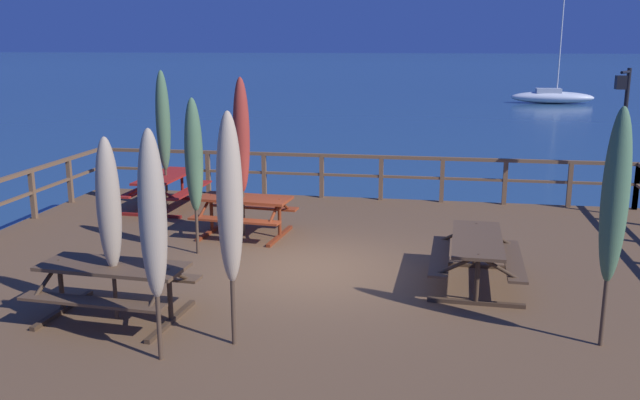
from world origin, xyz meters
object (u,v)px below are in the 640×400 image
at_px(patio_umbrella_short_front, 153,216).
at_px(picnic_table_mid_left, 114,279).
at_px(patio_umbrella_short_mid, 230,200).
at_px(lamp_post_hooked, 622,120).
at_px(patio_umbrella_tall_mid_left, 615,198).
at_px(patio_umbrella_tall_back_left, 163,122).
at_px(patio_umbrella_tall_back_right, 194,156).
at_px(patio_umbrella_tall_mid_right, 109,205).
at_px(sailboat_distant, 552,97).
at_px(picnic_table_back_left, 477,250).
at_px(patio_umbrella_short_back, 241,136).
at_px(picnic_table_front_left, 167,184).
at_px(picnic_table_mid_centre, 245,208).

bearing_deg(patio_umbrella_short_front, picnic_table_mid_left, 135.19).
distance_m(patio_umbrella_short_mid, lamp_post_hooked, 9.94).
height_order(patio_umbrella_tall_mid_left, patio_umbrella_tall_back_left, patio_umbrella_tall_back_left).
relative_size(picnic_table_mid_left, lamp_post_hooked, 0.66).
relative_size(patio_umbrella_tall_back_left, patio_umbrella_tall_back_right, 1.12).
height_order(patio_umbrella_tall_mid_right, patio_umbrella_short_front, patio_umbrella_short_front).
relative_size(patio_umbrella_tall_mid_left, patio_umbrella_short_front, 1.07).
height_order(patio_umbrella_tall_mid_right, patio_umbrella_short_mid, patio_umbrella_short_mid).
bearing_deg(sailboat_distant, patio_umbrella_tall_back_right, -106.82).
height_order(picnic_table_back_left, lamp_post_hooked, lamp_post_hooked).
relative_size(patio_umbrella_tall_mid_left, patio_umbrella_tall_mid_right, 1.19).
height_order(patio_umbrella_short_back, patio_umbrella_short_mid, patio_umbrella_short_back).
height_order(patio_umbrella_short_mid, lamp_post_hooked, lamp_post_hooked).
bearing_deg(patio_umbrella_tall_mid_left, picnic_table_back_left, 126.03).
bearing_deg(patio_umbrella_tall_back_left, picnic_table_back_left, -30.83).
relative_size(picnic_table_front_left, patio_umbrella_tall_mid_right, 0.85).
relative_size(picnic_table_back_left, sailboat_distant, 0.28).
bearing_deg(patio_umbrella_tall_back_left, patio_umbrella_tall_mid_left, -36.28).
distance_m(picnic_table_front_left, sailboat_distant, 41.59).
height_order(patio_umbrella_tall_back_right, lamp_post_hooked, lamp_post_hooked).
height_order(patio_umbrella_short_mid, sailboat_distant, sailboat_distant).
relative_size(patio_umbrella_tall_back_right, patio_umbrella_short_front, 1.00).
xyz_separation_m(picnic_table_front_left, patio_umbrella_tall_mid_left, (8.19, -6.02, 1.35)).
bearing_deg(patio_umbrella_tall_back_right, picnic_table_mid_left, -92.33).
distance_m(picnic_table_back_left, patio_umbrella_short_front, 5.21).
xyz_separation_m(picnic_table_front_left, patio_umbrella_tall_mid_right, (1.78, -6.23, 1.05)).
height_order(picnic_table_front_left, patio_umbrella_tall_back_right, patio_umbrella_tall_back_right).
relative_size(patio_umbrella_short_mid, sailboat_distant, 0.38).
distance_m(picnic_table_mid_left, patio_umbrella_tall_back_left, 6.60).
bearing_deg(sailboat_distant, picnic_table_back_left, -100.39).
bearing_deg(sailboat_distant, patio_umbrella_short_front, -104.25).
bearing_deg(patio_umbrella_short_front, picnic_table_front_left, 111.46).
xyz_separation_m(picnic_table_mid_left, patio_umbrella_tall_back_left, (-1.76, 6.19, 1.43)).
xyz_separation_m(picnic_table_mid_left, patio_umbrella_short_front, (1.12, -1.11, 1.22)).
relative_size(picnic_table_front_left, patio_umbrella_short_back, 0.69).
bearing_deg(picnic_table_back_left, picnic_table_mid_centre, 153.85).
xyz_separation_m(patio_umbrella_tall_mid_left, patio_umbrella_short_front, (-5.31, -1.29, -0.13)).
bearing_deg(picnic_table_back_left, picnic_table_front_left, 149.09).
xyz_separation_m(patio_umbrella_tall_mid_left, patio_umbrella_short_back, (-5.82, 4.12, 0.06)).
height_order(patio_umbrella_tall_mid_left, sailboat_distant, sailboat_distant).
xyz_separation_m(patio_umbrella_tall_back_left, patio_umbrella_short_front, (2.88, -7.30, -0.21)).
bearing_deg(picnic_table_mid_centre, picnic_table_mid_left, -98.47).
relative_size(patio_umbrella_tall_mid_right, patio_umbrella_tall_back_right, 0.90).
bearing_deg(patio_umbrella_tall_mid_left, picnic_table_front_left, 143.66).
bearing_deg(patio_umbrella_short_front, patio_umbrella_short_mid, 37.05).
bearing_deg(picnic_table_front_left, picnic_table_mid_centre, -38.45).
xyz_separation_m(picnic_table_back_left, picnic_table_mid_left, (-4.99, -2.17, -0.00)).
xyz_separation_m(picnic_table_back_left, picnic_table_front_left, (-6.74, 4.04, 0.00)).
distance_m(picnic_table_back_left, patio_umbrella_short_back, 5.07).
xyz_separation_m(patio_umbrella_short_mid, sailboat_distant, (11.00, 45.68, -2.08)).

